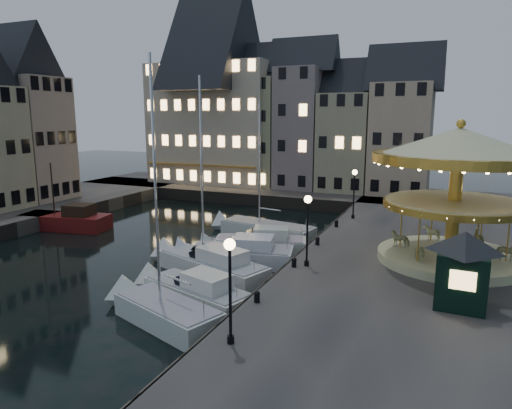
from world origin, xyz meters
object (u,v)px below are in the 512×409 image
at_px(bollard_a, 257,296).
at_px(motorboat_f, 261,229).
at_px(red_fishing_boat, 67,221).
at_px(carousel, 457,170).
at_px(bollard_b, 294,262).
at_px(motorboat_c, 208,264).
at_px(streetlamp_c, 354,187).
at_px(streetlamp_b, 307,220).
at_px(streetlamp_a, 230,276).
at_px(bollard_c, 317,240).
at_px(ticket_kiosk, 464,256).
at_px(motorboat_a, 161,311).
at_px(motorboat_e, 255,245).
at_px(motorboat_d, 236,254).
at_px(motorboat_b, 192,292).
at_px(bollard_d, 336,223).

bearing_deg(bollard_a, motorboat_f, 111.72).
relative_size(red_fishing_boat, carousel, 0.85).
height_order(bollard_b, motorboat_c, motorboat_c).
bearing_deg(streetlamp_c, streetlamp_b, -90.00).
xyz_separation_m(motorboat_c, motorboat_f, (-0.50, 10.13, -0.15)).
bearing_deg(bollard_b, motorboat_f, 121.47).
height_order(streetlamp_a, bollard_c, streetlamp_a).
xyz_separation_m(bollard_b, ticket_kiosk, (8.76, -2.24, 2.09)).
xyz_separation_m(motorboat_a, ticket_kiosk, (13.36, 4.45, 3.16)).
distance_m(bollard_a, motorboat_c, 8.12).
distance_m(streetlamp_a, bollard_a, 4.71).
xyz_separation_m(bollard_c, motorboat_f, (-6.28, 5.26, -1.07)).
bearing_deg(carousel, bollard_b, -151.08).
relative_size(bollard_b, motorboat_e, 0.07).
relative_size(bollard_a, ticket_kiosk, 0.14).
xyz_separation_m(streetlamp_a, motorboat_a, (-5.20, 2.81, -3.48)).
distance_m(motorboat_d, ticket_kiosk, 15.01).
bearing_deg(bollard_c, motorboat_c, -139.88).
relative_size(streetlamp_c, motorboat_e, 0.55).
bearing_deg(red_fishing_boat, motorboat_c, -17.49).
bearing_deg(motorboat_e, motorboat_a, -88.92).
xyz_separation_m(streetlamp_a, motorboat_f, (-6.88, 19.76, -3.49)).
relative_size(motorboat_e, carousel, 0.79).
relative_size(motorboat_b, motorboat_d, 0.93).
height_order(bollard_d, carousel, carousel).
relative_size(motorboat_a, carousel, 1.21).
bearing_deg(motorboat_a, motorboat_d, 92.83).
height_order(streetlamp_c, motorboat_e, streetlamp_c).
relative_size(motorboat_c, motorboat_e, 1.57).
bearing_deg(streetlamp_c, bollard_b, -92.45).
bearing_deg(motorboat_c, red_fishing_boat, 162.51).
xyz_separation_m(bollard_a, motorboat_c, (-5.78, 5.63, -0.92)).
xyz_separation_m(streetlamp_c, red_fishing_boat, (-23.63, -8.43, -3.31)).
bearing_deg(bollard_d, motorboat_a, -105.00).
distance_m(carousel, ticket_kiosk, 7.53).
height_order(motorboat_d, motorboat_e, same).
bearing_deg(motorboat_c, streetlamp_c, 65.31).
bearing_deg(motorboat_e, bollard_d, 46.14).
relative_size(streetlamp_a, carousel, 0.43).
bearing_deg(ticket_kiosk, motorboat_c, 170.73).
xyz_separation_m(motorboat_e, red_fishing_boat, (-18.20, 0.10, 0.06)).
height_order(streetlamp_c, motorboat_c, motorboat_c).
relative_size(bollard_b, red_fishing_boat, 0.07).
height_order(bollard_c, motorboat_a, motorboat_a).
relative_size(streetlamp_a, motorboat_e, 0.55).
xyz_separation_m(bollard_b, motorboat_d, (-5.07, 2.74, -0.96)).
height_order(bollard_b, motorboat_b, motorboat_b).
bearing_deg(streetlamp_a, motorboat_d, 114.86).
bearing_deg(carousel, motorboat_a, -138.85).
bearing_deg(motorboat_b, motorboat_f, 97.66).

